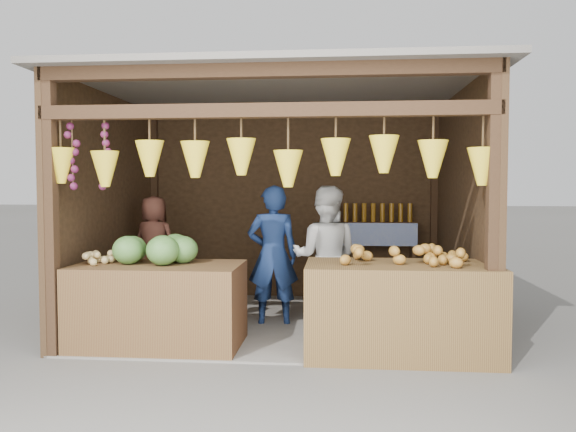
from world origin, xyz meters
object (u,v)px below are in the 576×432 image
Objects in this scene: woman_standing at (325,257)px; vendor_seated at (154,243)px; counter_left at (159,306)px; man_standing at (273,255)px; counter_right at (401,310)px.

woman_standing reaches higher than vendor_seated.
woman_standing is at bearing -177.62° from vendor_seated.
man_standing is (0.99, 0.98, 0.38)m from counter_left.
man_standing is at bearing -178.16° from vendor_seated.
vendor_seated is at bearing -16.84° from man_standing.
vendor_seated is (-1.44, 0.25, 0.10)m from man_standing.
man_standing is 1.39× the size of vendor_seated.
counter_left is 0.92× the size of counter_right.
man_standing is 0.59m from woman_standing.
man_standing reaches higher than counter_right.
counter_left is at bearing 37.12° from woman_standing.
woman_standing is (-0.71, 0.97, 0.35)m from counter_right.
counter_left is 1.02× the size of woman_standing.
counter_right is at bearing -1.74° from counter_left.
counter_left is 1.39m from vendor_seated.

